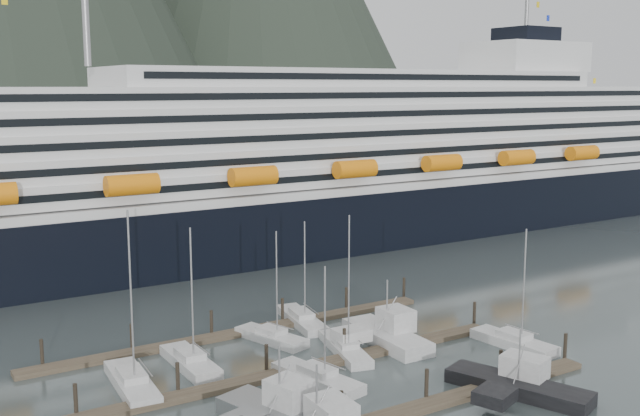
{
  "coord_description": "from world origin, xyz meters",
  "views": [
    {
      "loc": [
        -39.89,
        -56.78,
        27.51
      ],
      "look_at": [
        9.24,
        22.0,
        12.28
      ],
      "focal_mm": 42.0,
      "sensor_mm": 36.0,
      "label": 1
    }
  ],
  "objects_px": {
    "sailboat_c": "(317,379)",
    "trawler_b": "(279,415)",
    "cruise_ship": "(321,174)",
    "sailboat_g": "(302,320)",
    "sailboat_a": "(190,362)",
    "sailboat_d": "(345,349)",
    "trawler_e": "(386,335)",
    "trawler_c": "(517,385)",
    "sailboat_h": "(514,343)",
    "sailboat_b": "(132,384)",
    "sailboat_f": "(271,338)"
  },
  "relations": [
    {
      "from": "sailboat_c",
      "to": "trawler_b",
      "type": "distance_m",
      "value": 9.52
    },
    {
      "from": "cruise_ship",
      "to": "sailboat_g",
      "type": "bearing_deg",
      "value": -124.78
    },
    {
      "from": "sailboat_a",
      "to": "sailboat_d",
      "type": "bearing_deg",
      "value": -107.44
    },
    {
      "from": "sailboat_g",
      "to": "sailboat_d",
      "type": "bearing_deg",
      "value": -176.38
    },
    {
      "from": "cruise_ship",
      "to": "sailboat_d",
      "type": "distance_m",
      "value": 58.64
    },
    {
      "from": "cruise_ship",
      "to": "trawler_e",
      "type": "bearing_deg",
      "value": -114.78
    },
    {
      "from": "sailboat_c",
      "to": "trawler_c",
      "type": "bearing_deg",
      "value": -142.02
    },
    {
      "from": "sailboat_c",
      "to": "sailboat_g",
      "type": "relative_size",
      "value": 0.93
    },
    {
      "from": "sailboat_d",
      "to": "sailboat_h",
      "type": "distance_m",
      "value": 18.15
    },
    {
      "from": "sailboat_a",
      "to": "trawler_b",
      "type": "xyz_separation_m",
      "value": [
        1.1,
        -16.14,
        0.5
      ]
    },
    {
      "from": "sailboat_d",
      "to": "trawler_e",
      "type": "height_order",
      "value": "sailboat_d"
    },
    {
      "from": "trawler_e",
      "to": "sailboat_b",
      "type": "bearing_deg",
      "value": 86.26
    },
    {
      "from": "sailboat_c",
      "to": "sailboat_d",
      "type": "relative_size",
      "value": 0.79
    },
    {
      "from": "sailboat_b",
      "to": "sailboat_f",
      "type": "distance_m",
      "value": 17.54
    },
    {
      "from": "cruise_ship",
      "to": "trawler_c",
      "type": "relative_size",
      "value": 15.58
    },
    {
      "from": "sailboat_d",
      "to": "sailboat_h",
      "type": "xyz_separation_m",
      "value": [
        16.33,
        -7.94,
        0.01
      ]
    },
    {
      "from": "sailboat_b",
      "to": "sailboat_a",
      "type": "bearing_deg",
      "value": -67.05
    },
    {
      "from": "trawler_e",
      "to": "sailboat_c",
      "type": "bearing_deg",
      "value": 115.93
    },
    {
      "from": "sailboat_a",
      "to": "sailboat_f",
      "type": "relative_size",
      "value": 1.15
    },
    {
      "from": "cruise_ship",
      "to": "trawler_b",
      "type": "bearing_deg",
      "value": -124.71
    },
    {
      "from": "sailboat_d",
      "to": "sailboat_f",
      "type": "xyz_separation_m",
      "value": [
        -4.82,
        7.2,
        -0.0
      ]
    },
    {
      "from": "sailboat_h",
      "to": "sailboat_b",
      "type": "bearing_deg",
      "value": 68.08
    },
    {
      "from": "cruise_ship",
      "to": "sailboat_b",
      "type": "distance_m",
      "value": 69.88
    },
    {
      "from": "sailboat_g",
      "to": "trawler_c",
      "type": "xyz_separation_m",
      "value": [
        6.19,
        -27.76,
        0.45
      ]
    },
    {
      "from": "sailboat_a",
      "to": "sailboat_f",
      "type": "xyz_separation_m",
      "value": [
        10.35,
        2.32,
        -0.02
      ]
    },
    {
      "from": "sailboat_g",
      "to": "sailboat_b",
      "type": "bearing_deg",
      "value": 118.97
    },
    {
      "from": "cruise_ship",
      "to": "sailboat_c",
      "type": "bearing_deg",
      "value": -122.35
    },
    {
      "from": "sailboat_d",
      "to": "sailboat_f",
      "type": "bearing_deg",
      "value": 48.12
    },
    {
      "from": "sailboat_c",
      "to": "sailboat_d",
      "type": "distance_m",
      "value": 8.51
    },
    {
      "from": "trawler_c",
      "to": "sailboat_d",
      "type": "bearing_deg",
      "value": 2.97
    },
    {
      "from": "cruise_ship",
      "to": "sailboat_h",
      "type": "relative_size",
      "value": 15.61
    },
    {
      "from": "cruise_ship",
      "to": "sailboat_b",
      "type": "height_order",
      "value": "cruise_ship"
    },
    {
      "from": "sailboat_c",
      "to": "trawler_b",
      "type": "relative_size",
      "value": 0.97
    },
    {
      "from": "sailboat_f",
      "to": "sailboat_a",
      "type": "bearing_deg",
      "value": 86.01
    },
    {
      "from": "sailboat_g",
      "to": "sailboat_h",
      "type": "xyz_separation_m",
      "value": [
        15.21,
        -18.71,
        0.02
      ]
    },
    {
      "from": "sailboat_b",
      "to": "sailboat_g",
      "type": "distance_m",
      "value": 24.26
    },
    {
      "from": "sailboat_a",
      "to": "sailboat_d",
      "type": "relative_size",
      "value": 0.97
    },
    {
      "from": "sailboat_c",
      "to": "sailboat_f",
      "type": "distance_m",
      "value": 12.63
    },
    {
      "from": "sailboat_f",
      "to": "trawler_c",
      "type": "distance_m",
      "value": 27.06
    },
    {
      "from": "sailboat_g",
      "to": "trawler_c",
      "type": "bearing_deg",
      "value": -157.91
    },
    {
      "from": "trawler_c",
      "to": "trawler_b",
      "type": "bearing_deg",
      "value": 54.69
    },
    {
      "from": "sailboat_a",
      "to": "trawler_c",
      "type": "xyz_separation_m",
      "value": [
        22.47,
        -21.88,
        0.42
      ]
    },
    {
      "from": "trawler_c",
      "to": "trawler_e",
      "type": "relative_size",
      "value": 1.12
    },
    {
      "from": "sailboat_c",
      "to": "cruise_ship",
      "type": "bearing_deg",
      "value": -44.4
    },
    {
      "from": "sailboat_a",
      "to": "trawler_e",
      "type": "distance_m",
      "value": 21.05
    },
    {
      "from": "sailboat_d",
      "to": "sailboat_c",
      "type": "bearing_deg",
      "value": 142.76
    },
    {
      "from": "sailboat_g",
      "to": "trawler_e",
      "type": "xyz_separation_m",
      "value": [
        4.21,
        -10.66,
        0.55
      ]
    },
    {
      "from": "sailboat_b",
      "to": "trawler_b",
      "type": "xyz_separation_m",
      "value": [
        7.69,
        -13.95,
        0.49
      ]
    },
    {
      "from": "sailboat_h",
      "to": "trawler_b",
      "type": "height_order",
      "value": "sailboat_h"
    },
    {
      "from": "trawler_e",
      "to": "trawler_b",
      "type": "bearing_deg",
      "value": 122.06
    }
  ]
}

